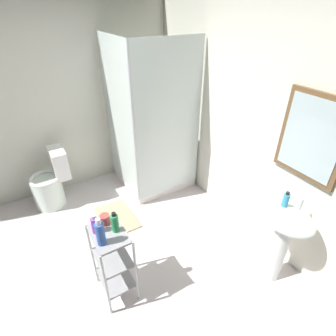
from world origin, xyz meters
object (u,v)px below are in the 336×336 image
object	(u,v)px
pedestal_sink	(283,233)
storage_cart	(113,258)
body_wash_bottle_green	(115,223)
bath_mat	(117,217)
conditioner_bottle_purple	(95,225)
shower_stall	(150,156)
rinse_cup	(105,219)
shampoo_bottle_blue	(100,233)
toilet	(51,184)
hand_soap_bottle	(286,200)

from	to	relation	value
pedestal_sink	storage_cart	distance (m)	1.50
body_wash_bottle_green	bath_mat	xyz separation A→B (m)	(-0.91, 0.29, -0.81)
bath_mat	conditioner_bottle_purple	bearing A→B (deg)	-26.90
pedestal_sink	bath_mat	xyz separation A→B (m)	(-1.54, -1.00, -0.57)
pedestal_sink	storage_cart	size ratio (longest dim) A/B	1.09
shower_stall	storage_cart	world-z (taller)	shower_stall
rinse_cup	shampoo_bottle_blue	bearing A→B (deg)	-26.50
shampoo_bottle_blue	storage_cart	bearing A→B (deg)	133.89
conditioner_bottle_purple	shower_stall	bearing A→B (deg)	138.55
conditioner_bottle_purple	pedestal_sink	bearing A→B (deg)	64.26
storage_cart	conditioner_bottle_purple	size ratio (longest dim) A/B	4.31
toilet	conditioner_bottle_purple	bearing A→B (deg)	5.87
rinse_cup	conditioner_bottle_purple	bearing A→B (deg)	-61.49
storage_cart	shampoo_bottle_blue	distance (m)	0.42
rinse_cup	bath_mat	bearing A→B (deg)	157.23
toilet	body_wash_bottle_green	world-z (taller)	body_wash_bottle_green
pedestal_sink	rinse_cup	bearing A→B (deg)	-119.08
storage_cart	hand_soap_bottle	world-z (taller)	hand_soap_bottle
conditioner_bottle_purple	shampoo_bottle_blue	xyz separation A→B (m)	(0.14, 0.00, 0.03)
pedestal_sink	hand_soap_bottle	xyz separation A→B (m)	(-0.09, 0.04, 0.30)
hand_soap_bottle	bath_mat	xyz separation A→B (m)	(-1.45, -1.04, -0.87)
storage_cart	bath_mat	distance (m)	1.07
toilet	storage_cart	bearing A→B (deg)	8.36
toilet	storage_cart	distance (m)	1.63
shower_stall	hand_soap_bottle	distance (m)	1.95
hand_soap_bottle	rinse_cup	distance (m)	1.52
shower_stall	toilet	xyz separation A→B (m)	(-0.26, -1.29, -0.15)
rinse_cup	toilet	bearing A→B (deg)	-170.31
shower_stall	hand_soap_bottle	size ratio (longest dim) A/B	13.88
body_wash_bottle_green	rinse_cup	bearing A→B (deg)	-159.98
pedestal_sink	storage_cart	world-z (taller)	pedestal_sink
rinse_cup	hand_soap_bottle	bearing A→B (deg)	64.52
pedestal_sink	hand_soap_bottle	distance (m)	0.31
hand_soap_bottle	shampoo_bottle_blue	xyz separation A→B (m)	(-0.46, -1.46, -0.03)
hand_soap_bottle	conditioner_bottle_purple	size ratio (longest dim) A/B	0.84
storage_cart	body_wash_bottle_green	size ratio (longest dim) A/B	3.97
shower_stall	rinse_cup	bearing A→B (deg)	-40.11
storage_cart	bath_mat	xyz separation A→B (m)	(-0.91, 0.35, -0.43)
hand_soap_bottle	shampoo_bottle_blue	distance (m)	1.54
hand_soap_bottle	storage_cart	bearing A→B (deg)	-111.12
hand_soap_bottle	conditioner_bottle_purple	bearing A→B (deg)	-112.28
storage_cart	toilet	bearing A→B (deg)	-171.64
body_wash_bottle_green	shampoo_bottle_blue	xyz separation A→B (m)	(0.07, -0.14, 0.02)
pedestal_sink	toilet	xyz separation A→B (m)	(-2.23, -1.59, -0.26)
shower_stall	pedestal_sink	size ratio (longest dim) A/B	2.47
shampoo_bottle_blue	toilet	bearing A→B (deg)	-174.56
pedestal_sink	rinse_cup	xyz separation A→B (m)	(-0.74, -1.33, 0.20)
toilet	hand_soap_bottle	size ratio (longest dim) A/B	5.28
toilet	shampoo_bottle_blue	world-z (taller)	shampoo_bottle_blue
storage_cart	hand_soap_bottle	size ratio (longest dim) A/B	5.14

